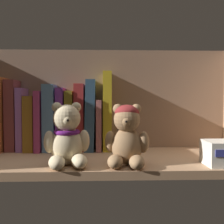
{
  "coord_description": "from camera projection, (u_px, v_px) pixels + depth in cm",
  "views": [
    {
      "loc": [
        0.3,
        -71.24,
        17.28
      ],
      "look_at": [
        2.7,
        0.0,
        14.31
      ],
      "focal_mm": 42.41,
      "sensor_mm": 36.0,
      "label": 1
    }
  ],
  "objects": [
    {
      "name": "book_11",
      "position": [
        90.0,
        115.0,
        0.84
      ],
      "size": [
        3.42,
        12.8,
        21.74
      ],
      "primitive_type": "cube",
      "rotation": [
        0.0,
        0.02,
        0.0
      ],
      "color": "navy",
      "rests_on": "shelf_board"
    },
    {
      "name": "book_13",
      "position": [
        106.0,
        111.0,
        0.84
      ],
      "size": [
        2.64,
        11.9,
        24.18
      ],
      "primitive_type": "cube",
      "color": "#AD961B",
      "rests_on": "shelf_board"
    },
    {
      "name": "book_9",
      "position": [
        69.0,
        120.0,
        0.84
      ],
      "size": [
        2.35,
        11.5,
        18.32
      ],
      "primitive_type": "cube",
      "color": "brown",
      "rests_on": "shelf_board"
    },
    {
      "name": "book_7",
      "position": [
        50.0,
        117.0,
        0.83
      ],
      "size": [
        3.36,
        12.85,
        20.24
      ],
      "primitive_type": "cube",
      "rotation": [
        0.0,
        0.0,
        0.0
      ],
      "color": "#517AA0",
      "rests_on": "shelf_board"
    },
    {
      "name": "book_10",
      "position": [
        79.0,
        117.0,
        0.84
      ],
      "size": [
        2.94,
        10.89,
        20.45
      ],
      "primitive_type": "cube",
      "color": "maroon",
      "rests_on": "shelf_board"
    },
    {
      "name": "shelf_board",
      "position": [
        102.0,
        161.0,
        0.72
      ],
      "size": [
        79.54,
        29.39,
        2.0
      ],
      "primitive_type": "cube",
      "color": "#A87F5B",
      "rests_on": "ground"
    },
    {
      "name": "book_3",
      "position": [
        13.0,
        115.0,
        0.83
      ],
      "size": [
        3.05,
        10.48,
        21.61
      ],
      "primitive_type": "cube",
      "color": "brown",
      "rests_on": "shelf_board"
    },
    {
      "name": "book_5",
      "position": [
        32.0,
        123.0,
        0.83
      ],
      "size": [
        2.98,
        12.98,
        16.73
      ],
      "primitive_type": "cube",
      "color": "#92631D",
      "rests_on": "shelf_board"
    },
    {
      "name": "book_4",
      "position": [
        23.0,
        119.0,
        0.83
      ],
      "size": [
        1.95,
        11.21,
        19.14
      ],
      "primitive_type": "cube",
      "color": "#A569C2",
      "rests_on": "shelf_board"
    },
    {
      "name": "book_2",
      "position": [
        4.0,
        114.0,
        0.83
      ],
      "size": [
        2.26,
        13.72,
        22.3
      ],
      "primitive_type": "cube",
      "color": "#C26531",
      "rests_on": "shelf_board"
    },
    {
      "name": "book_8",
      "position": [
        61.0,
        119.0,
        0.84
      ],
      "size": [
        2.35,
        10.8,
        19.23
      ],
      "primitive_type": "cube",
      "color": "#743193",
      "rests_on": "shelf_board"
    },
    {
      "name": "book_6",
      "position": [
        41.0,
        121.0,
        0.83
      ],
      "size": [
        1.8,
        14.41,
        18.18
      ],
      "primitive_type": "cube",
      "color": "#9E3467",
      "rests_on": "shelf_board"
    },
    {
      "name": "teddy_bear_smaller",
      "position": [
        126.0,
        136.0,
        0.63
      ],
      "size": [
        10.78,
        11.13,
        14.58
      ],
      "color": "#93704C",
      "rests_on": "shelf_board"
    },
    {
      "name": "teddy_bear_larger",
      "position": [
        66.0,
        139.0,
        0.63
      ],
      "size": [
        11.17,
        11.62,
        14.99
      ],
      "color": "beige",
      "rests_on": "shelf_board"
    },
    {
      "name": "shelf_back_panel",
      "position": [
        102.0,
        102.0,
        0.86
      ],
      "size": [
        81.94,
        1.2,
        33.71
      ],
      "primitive_type": "cube",
      "color": "#795E4B",
      "rests_on": "ground"
    },
    {
      "name": "book_12",
      "position": [
        98.0,
        125.0,
        0.84
      ],
      "size": [
        1.64,
        12.77,
        15.56
      ],
      "primitive_type": "cube",
      "color": "#945454",
      "rests_on": "shelf_board"
    }
  ]
}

